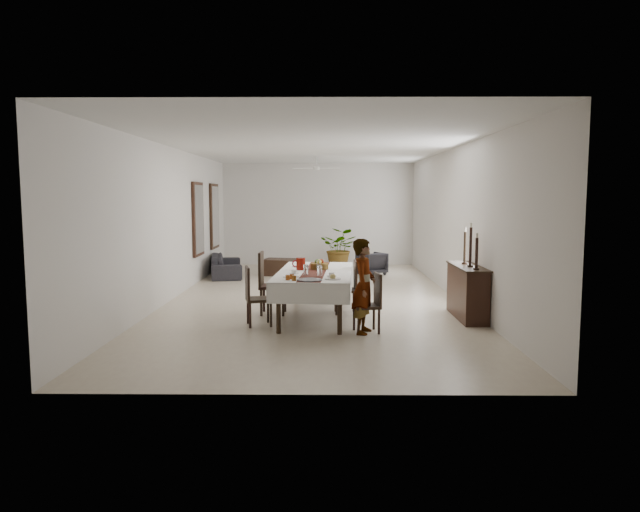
# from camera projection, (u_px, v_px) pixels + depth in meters

# --- Properties ---
(floor) EXTENTS (6.00, 12.00, 0.00)m
(floor) POSITION_uv_depth(u_px,v_px,m) (314.00, 298.00, 12.23)
(floor) COLOR beige
(floor) RESTS_ON ground
(ceiling) EXTENTS (6.00, 12.00, 0.02)m
(ceiling) POSITION_uv_depth(u_px,v_px,m) (314.00, 147.00, 11.89)
(ceiling) COLOR silver
(ceiling) RESTS_ON wall_back
(wall_back) EXTENTS (6.00, 0.02, 3.20)m
(wall_back) POSITION_uv_depth(u_px,v_px,m) (318.00, 214.00, 18.03)
(wall_back) COLOR silver
(wall_back) RESTS_ON floor
(wall_front) EXTENTS (6.00, 0.02, 3.20)m
(wall_front) POSITION_uv_depth(u_px,v_px,m) (302.00, 250.00, 6.09)
(wall_front) COLOR silver
(wall_front) RESTS_ON floor
(wall_left) EXTENTS (0.02, 12.00, 3.20)m
(wall_left) POSITION_uv_depth(u_px,v_px,m) (173.00, 223.00, 12.09)
(wall_left) COLOR silver
(wall_left) RESTS_ON floor
(wall_right) EXTENTS (0.02, 12.00, 3.20)m
(wall_right) POSITION_uv_depth(u_px,v_px,m) (456.00, 223.00, 12.03)
(wall_right) COLOR silver
(wall_right) RESTS_ON floor
(dining_table_top) EXTENTS (1.26, 2.71, 0.06)m
(dining_table_top) POSITION_uv_depth(u_px,v_px,m) (315.00, 273.00, 10.19)
(dining_table_top) COLOR black
(dining_table_top) RESTS_ON table_leg_fl
(table_leg_fl) EXTENTS (0.08, 0.08, 0.77)m
(table_leg_fl) POSITION_uv_depth(u_px,v_px,m) (279.00, 309.00, 9.02)
(table_leg_fl) COLOR black
(table_leg_fl) RESTS_ON floor
(table_leg_fr) EXTENTS (0.08, 0.08, 0.77)m
(table_leg_fr) POSITION_uv_depth(u_px,v_px,m) (340.00, 310.00, 8.96)
(table_leg_fr) COLOR black
(table_leg_fr) RESTS_ON floor
(table_leg_bl) EXTENTS (0.08, 0.08, 0.77)m
(table_leg_bl) POSITION_uv_depth(u_px,v_px,m) (296.00, 285.00, 11.52)
(table_leg_bl) COLOR black
(table_leg_bl) RESTS_ON floor
(table_leg_br) EXTENTS (0.08, 0.08, 0.77)m
(table_leg_br) POSITION_uv_depth(u_px,v_px,m) (344.00, 285.00, 11.45)
(table_leg_br) COLOR black
(table_leg_br) RESTS_ON floor
(tablecloth_top) EXTENTS (1.47, 2.92, 0.01)m
(tablecloth_top) POSITION_uv_depth(u_px,v_px,m) (315.00, 271.00, 10.19)
(tablecloth_top) COLOR white
(tablecloth_top) RESTS_ON dining_table_top
(tablecloth_drape_left) EXTENTS (0.18, 2.84, 0.33)m
(tablecloth_drape_left) POSITION_uv_depth(u_px,v_px,m) (279.00, 280.00, 10.25)
(tablecloth_drape_left) COLOR white
(tablecloth_drape_left) RESTS_ON dining_table_top
(tablecloth_drape_right) EXTENTS (0.18, 2.84, 0.33)m
(tablecloth_drape_right) POSITION_uv_depth(u_px,v_px,m) (351.00, 281.00, 10.16)
(tablecloth_drape_right) COLOR silver
(tablecloth_drape_right) RESTS_ON dining_table_top
(tablecloth_drape_near) EXTENTS (1.30, 0.09, 0.33)m
(tablecloth_drape_near) POSITION_uv_depth(u_px,v_px,m) (308.00, 294.00, 8.80)
(tablecloth_drape_near) COLOR silver
(tablecloth_drape_near) RESTS_ON dining_table_top
(tablecloth_drape_far) EXTENTS (1.30, 0.09, 0.33)m
(tablecloth_drape_far) POSITION_uv_depth(u_px,v_px,m) (321.00, 270.00, 11.61)
(tablecloth_drape_far) COLOR white
(tablecloth_drape_far) RESTS_ON dining_table_top
(table_runner) EXTENTS (0.55, 2.77, 0.00)m
(table_runner) POSITION_uv_depth(u_px,v_px,m) (315.00, 271.00, 10.19)
(table_runner) COLOR maroon
(table_runner) RESTS_ON tablecloth_top
(red_pitcher) EXTENTS (0.17, 0.17, 0.22)m
(red_pitcher) POSITION_uv_depth(u_px,v_px,m) (301.00, 264.00, 10.36)
(red_pitcher) COLOR maroon
(red_pitcher) RESTS_ON tablecloth_top
(pitcher_handle) EXTENTS (0.13, 0.03, 0.13)m
(pitcher_handle) POSITION_uv_depth(u_px,v_px,m) (296.00, 264.00, 10.37)
(pitcher_handle) COLOR maroon
(pitcher_handle) RESTS_ON red_pitcher
(wine_glass_near) EXTENTS (0.08, 0.08, 0.19)m
(wine_glass_near) POSITION_uv_depth(u_px,v_px,m) (320.00, 271.00, 9.46)
(wine_glass_near) COLOR white
(wine_glass_near) RESTS_ON tablecloth_top
(wine_glass_mid) EXTENTS (0.08, 0.08, 0.19)m
(wine_glass_mid) POSITION_uv_depth(u_px,v_px,m) (306.00, 270.00, 9.58)
(wine_glass_mid) COLOR white
(wine_glass_mid) RESTS_ON tablecloth_top
(wine_glass_far) EXTENTS (0.08, 0.08, 0.19)m
(wine_glass_far) POSITION_uv_depth(u_px,v_px,m) (318.00, 266.00, 10.23)
(wine_glass_far) COLOR white
(wine_glass_far) RESTS_ON tablecloth_top
(teacup_right) EXTENTS (0.10, 0.10, 0.07)m
(teacup_right) POSITION_uv_depth(u_px,v_px,m) (332.00, 274.00, 9.51)
(teacup_right) COLOR white
(teacup_right) RESTS_ON saucer_right
(saucer_right) EXTENTS (0.17, 0.17, 0.01)m
(saucer_right) POSITION_uv_depth(u_px,v_px,m) (332.00, 276.00, 9.51)
(saucer_right) COLOR silver
(saucer_right) RESTS_ON tablecloth_top
(teacup_left) EXTENTS (0.10, 0.10, 0.07)m
(teacup_left) POSITION_uv_depth(u_px,v_px,m) (294.00, 272.00, 9.82)
(teacup_left) COLOR white
(teacup_left) RESTS_ON saucer_left
(saucer_left) EXTENTS (0.17, 0.17, 0.01)m
(saucer_left) POSITION_uv_depth(u_px,v_px,m) (294.00, 273.00, 9.83)
(saucer_left) COLOR white
(saucer_left) RESTS_ON tablecloth_top
(plate_near_right) EXTENTS (0.26, 0.26, 0.02)m
(plate_near_right) POSITION_uv_depth(u_px,v_px,m) (333.00, 279.00, 9.18)
(plate_near_right) COLOR silver
(plate_near_right) RESTS_ON tablecloth_top
(bread_near_right) EXTENTS (0.10, 0.10, 0.10)m
(bread_near_right) POSITION_uv_depth(u_px,v_px,m) (333.00, 277.00, 9.17)
(bread_near_right) COLOR tan
(bread_near_right) RESTS_ON plate_near_right
(plate_near_left) EXTENTS (0.26, 0.26, 0.02)m
(plate_near_left) POSITION_uv_depth(u_px,v_px,m) (291.00, 277.00, 9.39)
(plate_near_left) COLOR white
(plate_near_left) RESTS_ON tablecloth_top
(plate_far_left) EXTENTS (0.26, 0.26, 0.02)m
(plate_far_left) POSITION_uv_depth(u_px,v_px,m) (299.00, 266.00, 10.81)
(plate_far_left) COLOR white
(plate_far_left) RESTS_ON tablecloth_top
(serving_tray) EXTENTS (0.40, 0.40, 0.02)m
(serving_tray) POSITION_uv_depth(u_px,v_px,m) (309.00, 280.00, 9.04)
(serving_tray) COLOR #3B3B3F
(serving_tray) RESTS_ON tablecloth_top
(jam_jar_a) EXTENTS (0.07, 0.07, 0.08)m
(jam_jar_a) POSITION_uv_depth(u_px,v_px,m) (294.00, 278.00, 9.02)
(jam_jar_a) COLOR brown
(jam_jar_a) RESTS_ON tablecloth_top
(jam_jar_b) EXTENTS (0.07, 0.07, 0.08)m
(jam_jar_b) POSITION_uv_depth(u_px,v_px,m) (288.00, 278.00, 9.09)
(jam_jar_b) COLOR brown
(jam_jar_b) RESTS_ON tablecloth_top
(jam_jar_c) EXTENTS (0.07, 0.07, 0.08)m
(jam_jar_c) POSITION_uv_depth(u_px,v_px,m) (292.00, 277.00, 9.20)
(jam_jar_c) COLOR brown
(jam_jar_c) RESTS_ON tablecloth_top
(fruit_basket) EXTENTS (0.33, 0.33, 0.11)m
(fruit_basket) POSITION_uv_depth(u_px,v_px,m) (319.00, 266.00, 10.45)
(fruit_basket) COLOR brown
(fruit_basket) RESTS_ON tablecloth_top
(fruit_red) EXTENTS (0.10, 0.10, 0.10)m
(fruit_red) POSITION_uv_depth(u_px,v_px,m) (321.00, 262.00, 10.46)
(fruit_red) COLOR maroon
(fruit_red) RESTS_ON fruit_basket
(fruit_green) EXTENTS (0.09, 0.09, 0.09)m
(fruit_green) POSITION_uv_depth(u_px,v_px,m) (317.00, 261.00, 10.48)
(fruit_green) COLOR #487924
(fruit_green) RESTS_ON fruit_basket
(fruit_yellow) EXTENTS (0.09, 0.09, 0.09)m
(fruit_yellow) POSITION_uv_depth(u_px,v_px,m) (319.00, 262.00, 10.39)
(fruit_yellow) COLOR yellow
(fruit_yellow) RESTS_ON fruit_basket
(chair_right_near_seat) EXTENTS (0.46, 0.46, 0.05)m
(chair_right_near_seat) POSITION_uv_depth(u_px,v_px,m) (366.00, 306.00, 9.10)
(chair_right_near_seat) COLOR black
(chair_right_near_seat) RESTS_ON chair_right_near_leg_fl
(chair_right_near_leg_fl) EXTENTS (0.05, 0.05, 0.40)m
(chair_right_near_leg_fl) POSITION_uv_depth(u_px,v_px,m) (379.00, 322.00, 8.99)
(chair_right_near_leg_fl) COLOR black
(chair_right_near_leg_fl) RESTS_ON floor
(chair_right_near_leg_fr) EXTENTS (0.05, 0.05, 0.40)m
(chair_right_near_leg_fr) POSITION_uv_depth(u_px,v_px,m) (374.00, 317.00, 9.31)
(chair_right_near_leg_fr) COLOR black
(chair_right_near_leg_fr) RESTS_ON floor
(chair_right_near_leg_bl) EXTENTS (0.05, 0.05, 0.40)m
(chair_right_near_leg_bl) POSITION_uv_depth(u_px,v_px,m) (359.00, 323.00, 8.94)
(chair_right_near_leg_bl) COLOR black
(chair_right_near_leg_bl) RESTS_ON floor
(chair_right_near_leg_br) EXTENTS (0.05, 0.05, 0.40)m
(chair_right_near_leg_br) POSITION_uv_depth(u_px,v_px,m) (354.00, 318.00, 9.26)
(chair_right_near_leg_br) COLOR black
(chair_right_near_leg_br) RESTS_ON floor
(chair_right_near_back) EXTENTS (0.10, 0.40, 0.51)m
(chair_right_near_back) POSITION_uv_depth(u_px,v_px,m) (378.00, 289.00, 9.10)
(chair_right_near_back) COLOR black
(chair_right_near_back) RESTS_ON chair_right_near_seat
(chair_right_far_seat) EXTENTS (0.43, 0.43, 0.05)m
(chair_right_far_seat) POSITION_uv_depth(u_px,v_px,m) (345.00, 290.00, 10.57)
(chair_right_far_seat) COLOR black
(chair_right_far_seat) RESTS_ON chair_right_far_leg_fl
(chair_right_far_leg_fl) EXTENTS (0.04, 0.04, 0.41)m
(chair_right_far_leg_fl) POSITION_uv_depth(u_px,v_px,m) (355.00, 304.00, 10.43)
(chair_right_far_leg_fl) COLOR black
(chair_right_far_leg_fl) RESTS_ON floor
(chair_right_far_leg_fr) EXTENTS (0.04, 0.04, 0.41)m
(chair_right_far_leg_fr) POSITION_uv_depth(u_px,v_px,m) (354.00, 301.00, 10.77)
(chair_right_far_leg_fr) COLOR black
(chair_right_far_leg_fr) RESTS_ON floor
(chair_right_far_leg_bl) EXTENTS (0.04, 0.04, 0.41)m
(chair_right_far_leg_bl) POSITION_uv_depth(u_px,v_px,m) (336.00, 304.00, 10.42)
(chair_right_far_leg_bl) COLOR black
(chair_right_far_leg_bl) RESTS_ON floor
(chair_right_far_leg_br) EXTENTS (0.04, 0.04, 0.41)m
(chair_right_far_leg_br) POSITION_uv_depth(u_px,v_px,m) (335.00, 301.00, 10.76)
(chair_right_far_leg_br) COLOR black
(chair_right_far_leg_br) RESTS_ON floor
(chair_right_far_back) EXTENTS (0.05, 0.42, 0.53)m
(chair_right_far_back) POSITION_uv_depth(u_px,v_px,m) (356.00, 275.00, 10.55)
(chair_right_far_back) COLOR black
(chair_right_far_back) RESTS_ON chair_right_far_seat
(chair_left_near_seat) EXTENTS (0.51, 0.51, 0.05)m
(chair_left_near_seat) POSITION_uv_depth(u_px,v_px,m) (259.00, 299.00, 9.59)
(chair_left_near_seat) COLOR black
(chair_left_near_seat) RESTS_ON chair_left_near_leg_fl
(chair_left_near_leg_fl) EXTENTS (0.05, 0.05, 0.42)m
(chair_left_near_leg_fl) POSITION_uv_depth(u_px,v_px,m) (248.00, 312.00, 9.74)
(chair_left_near_leg_fl) COLOR black
(chair_left_near_leg_fl) RESTS_ON floor
(chair_left_near_leg_fr) EXTENTS (0.05, 0.05, 0.42)m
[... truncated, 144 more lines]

